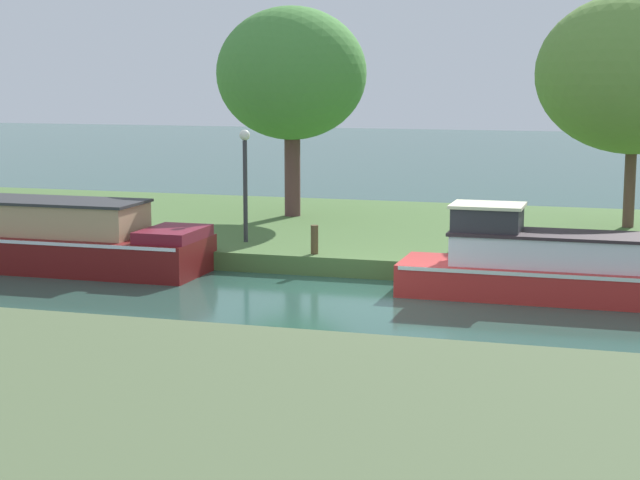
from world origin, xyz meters
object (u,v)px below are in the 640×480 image
at_px(willow_tree_left, 291,74).
at_px(willow_tree_centre, 635,74).
at_px(maroon_narrowboat, 59,240).
at_px(lamp_post, 245,170).
at_px(mooring_post_near, 314,240).
at_px(red_barge, 626,271).

bearing_deg(willow_tree_left, willow_tree_centre, 1.68).
height_order(maroon_narrowboat, lamp_post, lamp_post).
bearing_deg(maroon_narrowboat, lamp_post, 33.70).
bearing_deg(mooring_post_near, maroon_narrowboat, -167.61).
bearing_deg(lamp_post, willow_tree_left, 94.59).
bearing_deg(willow_tree_left, red_barge, -37.92).
distance_m(red_barge, maroon_narrowboat, 11.75).
bearing_deg(red_barge, willow_tree_left, 142.08).
relative_size(maroon_narrowboat, willow_tree_left, 1.20).
bearing_deg(maroon_narrowboat, willow_tree_centre, 30.88).
height_order(willow_tree_centre, lamp_post, willow_tree_centre).
xyz_separation_m(maroon_narrowboat, mooring_post_near, (5.40, 1.19, 0.08)).
relative_size(red_barge, willow_tree_centre, 1.49).
distance_m(red_barge, willow_tree_left, 11.56).
height_order(red_barge, lamp_post, lamp_post).
relative_size(willow_tree_left, willow_tree_centre, 0.96).
height_order(willow_tree_left, willow_tree_centre, willow_tree_centre).
xyz_separation_m(maroon_narrowboat, lamp_post, (3.44, 2.29, 1.40)).
relative_size(willow_tree_centre, mooring_post_near, 9.32).
xyz_separation_m(willow_tree_left, lamp_post, (0.36, -4.47, -2.13)).
bearing_deg(mooring_post_near, lamp_post, 150.63).
bearing_deg(willow_tree_left, lamp_post, -85.41).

